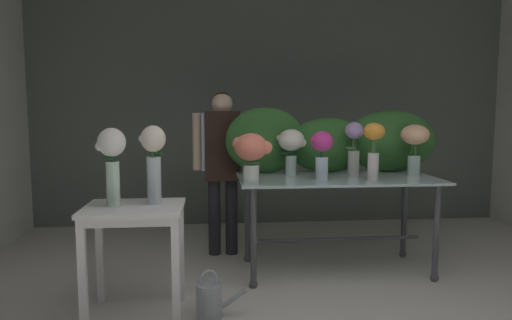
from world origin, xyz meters
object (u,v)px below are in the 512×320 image
(vase_sunset_freesia, at_px, (373,145))
(vase_coral_snapdragons, at_px, (251,152))
(vase_lilac_hydrangea, at_px, (354,145))
(vase_white_roses_tall, at_px, (112,157))
(vase_peach_anemones, at_px, (415,141))
(display_table_glass, at_px, (337,193))
(side_table_white, at_px, (134,223))
(vase_magenta_lilies, at_px, (322,151))
(vase_ivory_ranunculus, at_px, (291,145))
(vase_cream_lisianthus_tall, at_px, (154,159))
(florist, at_px, (223,156))
(watering_can, at_px, (210,300))

(vase_sunset_freesia, distance_m, vase_coral_snapdragons, 1.02)
(vase_lilac_hydrangea, xyz_separation_m, vase_white_roses_tall, (-1.94, -0.85, -0.01))
(vase_peach_anemones, height_order, vase_coral_snapdragons, vase_peach_anemones)
(display_table_glass, relative_size, vase_coral_snapdragons, 4.28)
(vase_peach_anemones, bearing_deg, side_table_white, -161.93)
(vase_magenta_lilies, distance_m, vase_peach_anemones, 0.89)
(vase_lilac_hydrangea, bearing_deg, vase_ivory_ranunculus, -179.93)
(vase_white_roses_tall, distance_m, vase_cream_lisianthus_tall, 0.28)
(vase_peach_anemones, xyz_separation_m, vase_cream_lisianthus_tall, (-2.18, -0.70, -0.06))
(florist, xyz_separation_m, vase_peach_anemones, (1.68, -0.56, 0.17))
(vase_magenta_lilies, relative_size, watering_can, 1.16)
(vase_magenta_lilies, xyz_separation_m, vase_coral_snapdragons, (-0.60, -0.14, 0.01))
(vase_white_roses_tall, bearing_deg, display_table_glass, 22.86)
(vase_sunset_freesia, height_order, vase_peach_anemones, vase_sunset_freesia)
(vase_white_roses_tall, bearing_deg, vase_magenta_lilies, 20.67)
(vase_cream_lisianthus_tall, bearing_deg, vase_magenta_lilies, 22.43)
(vase_lilac_hydrangea, bearing_deg, vase_cream_lisianthus_tall, -154.39)
(display_table_glass, bearing_deg, vase_magenta_lilies, -140.38)
(side_table_white, height_order, florist, florist)
(side_table_white, xyz_separation_m, vase_white_roses_tall, (-0.14, -0.00, 0.45))
(vase_magenta_lilies, xyz_separation_m, vase_peach_anemones, (0.87, 0.16, 0.07))
(display_table_glass, bearing_deg, vase_peach_anemones, 1.37)
(vase_cream_lisianthus_tall, bearing_deg, display_table_glass, 24.75)
(vase_white_roses_tall, relative_size, vase_cream_lisianthus_tall, 0.97)
(vase_lilac_hydrangea, xyz_separation_m, vase_coral_snapdragons, (-0.96, -0.40, -0.02))
(vase_sunset_freesia, height_order, vase_magenta_lilies, vase_sunset_freesia)
(vase_ivory_ranunculus, distance_m, vase_white_roses_tall, 1.61)
(display_table_glass, relative_size, vase_sunset_freesia, 3.59)
(florist, relative_size, vase_coral_snapdragons, 3.97)
(vase_peach_anemones, distance_m, vase_cream_lisianthus_tall, 2.30)
(vase_magenta_lilies, bearing_deg, side_table_white, -157.58)
(side_table_white, xyz_separation_m, vase_sunset_freesia, (1.87, 0.53, 0.48))
(vase_magenta_lilies, distance_m, vase_white_roses_tall, 1.69)
(vase_ivory_ranunculus, height_order, watering_can, vase_ivory_ranunculus)
(vase_lilac_hydrangea, xyz_separation_m, vase_peach_anemones, (0.52, -0.10, 0.04))
(vase_peach_anemones, bearing_deg, vase_white_roses_tall, -162.87)
(vase_ivory_ranunculus, relative_size, vase_cream_lisianthus_tall, 0.76)
(side_table_white, relative_size, vase_white_roses_tall, 1.45)
(side_table_white, relative_size, vase_coral_snapdragons, 1.93)
(vase_cream_lisianthus_tall, distance_m, watering_can, 1.05)
(vase_coral_snapdragons, relative_size, vase_cream_lisianthus_tall, 0.73)
(vase_cream_lisianthus_tall, bearing_deg, vase_peach_anemones, 17.80)
(vase_sunset_freesia, bearing_deg, vase_lilac_hydrangea, 101.06)
(display_table_glass, xyz_separation_m, vase_lilac_hydrangea, (0.18, 0.11, 0.41))
(vase_peach_anemones, bearing_deg, vase_coral_snapdragons, -168.56)
(vase_cream_lisianthus_tall, bearing_deg, vase_ivory_ranunculus, 36.00)
(display_table_glass, height_order, side_table_white, display_table_glass)
(display_table_glass, bearing_deg, vase_white_roses_tall, -157.14)
(vase_sunset_freesia, height_order, vase_lilac_hydrangea, vase_sunset_freesia)
(display_table_glass, relative_size, vase_magenta_lilies, 4.21)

